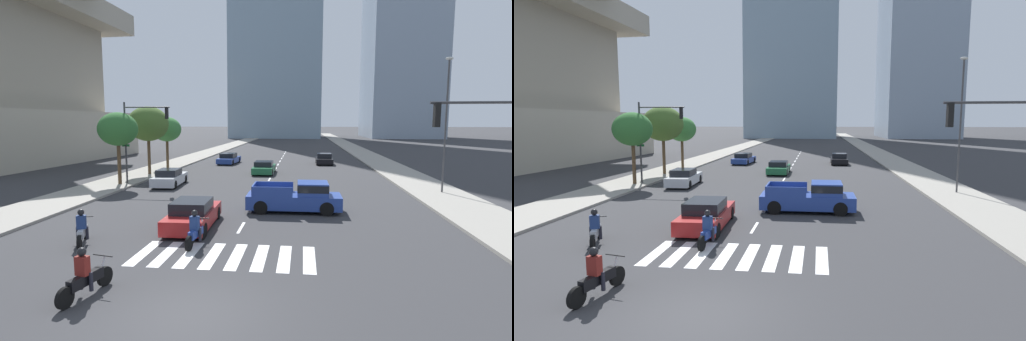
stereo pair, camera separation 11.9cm
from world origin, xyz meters
The scene contains 21 objects.
ground_plane centered at (0.00, 0.00, 0.00)m, with size 800.00×800.00×0.00m, color #333335.
sidewalk_east centered at (12.19, 30.00, 0.07)m, with size 4.00×260.00×0.15m, color gray.
sidewalk_west centered at (-12.19, 30.00, 0.07)m, with size 4.00×260.00×0.15m, color gray.
crosswalk_near centered at (0.00, 4.66, 0.00)m, with size 6.75×2.93×0.01m.
lane_divider_center centered at (0.00, 32.66, 0.00)m, with size 0.14×50.00×0.01m.
motorcycle_lead centered at (-1.41, 5.76, 0.58)m, with size 0.70×2.06×1.49m.
motorcycle_trailing centered at (-6.05, 5.36, 0.58)m, with size 1.08×2.09×1.49m.
motorcycle_third centered at (-3.27, 0.78, 0.58)m, with size 0.77×2.18×1.49m.
pickup_truck centered at (2.65, 12.41, 0.81)m, with size 5.22×2.12×1.67m.
sedan_silver_0 centered at (-7.51, 20.30, 0.61)m, with size 2.00×4.62×1.33m.
sedan_black_1 centered at (5.40, 37.92, 0.58)m, with size 1.94×4.26×1.27m.
sedan_red_2 centered at (-2.28, 8.47, 0.62)m, with size 2.03×4.81×1.35m.
sedan_green_3 centered at (-0.85, 28.36, 0.57)m, with size 2.00×4.58×1.22m.
sedan_blue_4 centered at (-5.94, 37.01, 0.59)m, with size 2.22×4.92×1.28m.
traffic_signal_near centered at (9.93, 6.09, 4.19)m, with size 4.06×0.28×5.94m.
traffic_signal_far centered at (-9.72, 20.22, 4.44)m, with size 3.96×0.28×6.37m.
street_lamp_east centered at (12.49, 18.92, 5.33)m, with size 0.50×0.24×9.13m.
street_tree_nearest centered at (-11.39, 19.80, 4.41)m, with size 3.05×3.05×5.58m.
street_tree_second centered at (-11.39, 25.86, 4.80)m, with size 3.76×3.76×6.27m.
street_tree_third centered at (-11.39, 30.89, 4.20)m, with size 3.02×3.02×5.35m.
office_tower_center_skyline centered at (33.60, 124.79, 38.57)m, with size 21.09×29.91×78.20m.
Camera 2 is at (2.97, -9.33, 4.99)m, focal length 27.65 mm.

